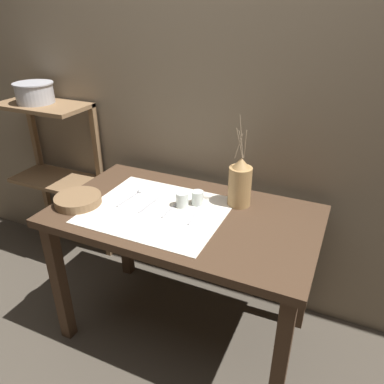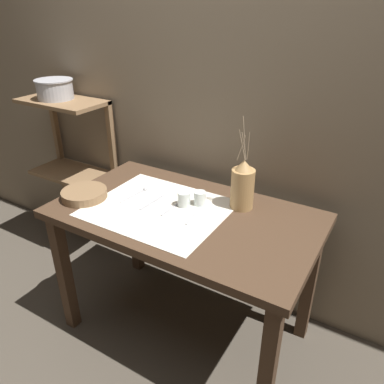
{
  "view_description": "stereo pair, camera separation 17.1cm",
  "coord_description": "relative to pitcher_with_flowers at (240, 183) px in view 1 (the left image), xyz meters",
  "views": [
    {
      "loc": [
        0.67,
        -1.38,
        1.67
      ],
      "look_at": [
        0.04,
        0.0,
        0.89
      ],
      "focal_mm": 35.0,
      "sensor_mm": 36.0,
      "label": 1
    },
    {
      "loc": [
        0.83,
        -1.3,
        1.67
      ],
      "look_at": [
        0.04,
        0.0,
        0.89
      ],
      "focal_mm": 35.0,
      "sensor_mm": 36.0,
      "label": 2
    }
  ],
  "objects": [
    {
      "name": "wooden_table",
      "position": [
        -0.21,
        -0.19,
        -0.22
      ],
      "size": [
        1.27,
        0.72,
        0.77
      ],
      "color": "#422D1E",
      "rests_on": "ground_plane"
    },
    {
      "name": "knife_center",
      "position": [
        -0.16,
        -0.19,
        -0.11
      ],
      "size": [
        0.04,
        0.18,
        0.0
      ],
      "color": "#A8A8AD",
      "rests_on": "wooden_table"
    },
    {
      "name": "pitcher_with_flowers",
      "position": [
        0.0,
        0.0,
        0.0
      ],
      "size": [
        0.11,
        0.11,
        0.45
      ],
      "color": "#A87F4C",
      "rests_on": "wooden_table"
    },
    {
      "name": "ground_plane",
      "position": [
        -0.21,
        -0.19,
        -0.88
      ],
      "size": [
        12.0,
        12.0,
        0.0
      ],
      "primitive_type": "plane",
      "color": "#473F35"
    },
    {
      "name": "linen_cloth",
      "position": [
        -0.34,
        -0.22,
        -0.11
      ],
      "size": [
        0.65,
        0.54,
        0.0
      ],
      "color": "silver",
      "rests_on": "wooden_table"
    },
    {
      "name": "glass_tumbler_far",
      "position": [
        -0.18,
        -0.09,
        -0.08
      ],
      "size": [
        0.06,
        0.06,
        0.07
      ],
      "color": "silver",
      "rests_on": "wooden_table"
    },
    {
      "name": "metal_pot_large",
      "position": [
        -1.33,
        0.09,
        0.3
      ],
      "size": [
        0.23,
        0.23,
        0.12
      ],
      "color": "#A8A8AD",
      "rests_on": "wooden_shelf_unit"
    },
    {
      "name": "stone_wall_back",
      "position": [
        -0.21,
        0.29,
        0.32
      ],
      "size": [
        7.0,
        0.06,
        2.4
      ],
      "color": "#7A6B56",
      "rests_on": "ground_plane"
    },
    {
      "name": "spoon_inner",
      "position": [
        -0.28,
        -0.13,
        -0.11
      ],
      "size": [
        0.02,
        0.19,
        0.02
      ],
      "color": "#A8A8AD",
      "rests_on": "wooden_table"
    },
    {
      "name": "spoon_outer",
      "position": [
        -0.51,
        -0.14,
        -0.11
      ],
      "size": [
        0.04,
        0.19,
        0.02
      ],
      "color": "#A8A8AD",
      "rests_on": "wooden_table"
    },
    {
      "name": "fork_outer",
      "position": [
        -0.39,
        -0.19,
        -0.11
      ],
      "size": [
        0.02,
        0.18,
        0.0
      ],
      "color": "#A8A8AD",
      "rests_on": "wooden_table"
    },
    {
      "name": "wooden_shelf_unit",
      "position": [
        -1.28,
        0.12,
        -0.1
      ],
      "size": [
        0.56,
        0.29,
        1.12
      ],
      "color": "brown",
      "rests_on": "ground_plane"
    },
    {
      "name": "glass_tumbler_near",
      "position": [
        -0.24,
        -0.14,
        -0.08
      ],
      "size": [
        0.06,
        0.06,
        0.07
      ],
      "color": "silver",
      "rests_on": "wooden_table"
    },
    {
      "name": "wooden_bowl",
      "position": [
        -0.72,
        -0.33,
        -0.09
      ],
      "size": [
        0.23,
        0.23,
        0.04
      ],
      "color": "brown",
      "rests_on": "wooden_table"
    }
  ]
}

